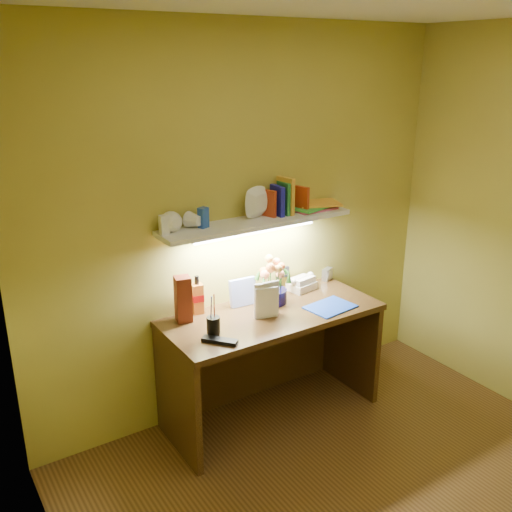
{
  "coord_description": "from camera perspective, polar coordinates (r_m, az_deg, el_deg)",
  "views": [
    {
      "loc": [
        -1.86,
        -1.5,
        2.27
      ],
      "look_at": [
        -0.03,
        1.35,
        1.09
      ],
      "focal_mm": 40.0,
      "sensor_mm": 36.0,
      "label": 1
    }
  ],
  "objects": [
    {
      "name": "desk",
      "position": [
        3.79,
        1.6,
        -10.81
      ],
      "size": [
        1.4,
        0.6,
        0.75
      ],
      "primitive_type": "cube",
      "color": "#36210E",
      "rests_on": "ground"
    },
    {
      "name": "flower_bouquet",
      "position": [
        3.7,
        1.75,
        -2.41
      ],
      "size": [
        0.25,
        0.25,
        0.31
      ],
      "primitive_type": null,
      "rotation": [
        0.0,
        0.0,
        -0.36
      ],
      "color": "#0B0632",
      "rests_on": "desk"
    },
    {
      "name": "telephone",
      "position": [
        3.95,
        4.61,
        -2.63
      ],
      "size": [
        0.2,
        0.16,
        0.11
      ],
      "primitive_type": null,
      "rotation": [
        0.0,
        0.0,
        0.17
      ],
      "color": "white",
      "rests_on": "desk"
    },
    {
      "name": "desk_clock",
      "position": [
        4.14,
        7.14,
        -1.82
      ],
      "size": [
        0.1,
        0.08,
        0.09
      ],
      "primitive_type": "cube",
      "rotation": [
        0.0,
        0.0,
        0.41
      ],
      "color": "silver",
      "rests_on": "desk"
    },
    {
      "name": "whisky_bottle",
      "position": [
        3.57,
        -5.89,
        -3.87
      ],
      "size": [
        0.08,
        0.08,
        0.25
      ],
      "primitive_type": null,
      "rotation": [
        0.0,
        0.0,
        -0.17
      ],
      "color": "#B4601C",
      "rests_on": "desk"
    },
    {
      "name": "whisky_box",
      "position": [
        3.47,
        -7.3,
        -4.29
      ],
      "size": [
        0.11,
        0.11,
        0.29
      ],
      "primitive_type": "cube",
      "rotation": [
        0.0,
        0.0,
        -0.21
      ],
      "color": "#632311",
      "rests_on": "desk"
    },
    {
      "name": "pen_cup",
      "position": [
        3.3,
        -4.3,
        -6.38
      ],
      "size": [
        0.1,
        0.1,
        0.19
      ],
      "primitive_type": "cylinder",
      "rotation": [
        0.0,
        0.0,
        0.34
      ],
      "color": "black",
      "rests_on": "desk"
    },
    {
      "name": "art_card",
      "position": [
        3.68,
        -1.33,
        -3.63
      ],
      "size": [
        0.18,
        0.05,
        0.18
      ],
      "primitive_type": null,
      "rotation": [
        0.0,
        0.0,
        -0.06
      ],
      "color": "silver",
      "rests_on": "desk"
    },
    {
      "name": "tv_remote",
      "position": [
        3.25,
        -3.65,
        -8.43
      ],
      "size": [
        0.17,
        0.19,
        0.02
      ],
      "primitive_type": "cube",
      "rotation": [
        0.0,
        0.0,
        0.69
      ],
      "color": "black",
      "rests_on": "desk"
    },
    {
      "name": "blue_folder",
      "position": [
        3.71,
        7.43,
        -5.07
      ],
      "size": [
        0.32,
        0.26,
        0.01
      ],
      "primitive_type": "cube",
      "rotation": [
        0.0,
        0.0,
        0.12
      ],
      "color": "blue",
      "rests_on": "desk"
    },
    {
      "name": "desk_book_a",
      "position": [
        3.48,
        -0.18,
        -4.62
      ],
      "size": [
        0.17,
        0.05,
        0.23
      ],
      "primitive_type": "imported",
      "rotation": [
        0.0,
        0.0,
        -0.15
      ],
      "color": "white",
      "rests_on": "desk"
    },
    {
      "name": "desk_book_b",
      "position": [
        3.48,
        -0.09,
        -4.87
      ],
      "size": [
        0.15,
        0.06,
        0.2
      ],
      "primitive_type": "imported",
      "rotation": [
        0.0,
        0.0,
        -0.28
      ],
      "color": "white",
      "rests_on": "desk"
    },
    {
      "name": "wall_shelf",
      "position": [
        3.57,
        0.47,
        4.08
      ],
      "size": [
        1.32,
        0.34,
        0.27
      ],
      "color": "white",
      "rests_on": "ground"
    }
  ]
}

